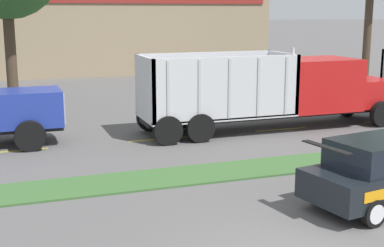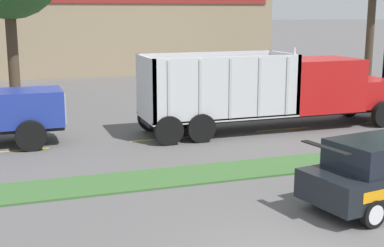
{
  "view_description": "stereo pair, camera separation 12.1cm",
  "coord_description": "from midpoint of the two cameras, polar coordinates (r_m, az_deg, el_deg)",
  "views": [
    {
      "loc": [
        -5.33,
        -8.54,
        4.88
      ],
      "look_at": [
        0.05,
        6.57,
        1.53
      ],
      "focal_mm": 50.0,
      "sensor_mm": 36.0,
      "label": 1
    },
    {
      "loc": [
        -5.21,
        -8.58,
        4.88
      ],
      "look_at": [
        0.05,
        6.57,
        1.53
      ],
      "focal_mm": 50.0,
      "sensor_mm": 36.0,
      "label": 2
    }
  ],
  "objects": [
    {
      "name": "centre_line_5",
      "position": [
        22.97,
        9.33,
        -0.61
      ],
      "size": [
        2.4,
        0.14,
        0.01
      ],
      "primitive_type": "cube",
      "color": "yellow",
      "rests_on": "ground_plane"
    },
    {
      "name": "rally_car",
      "position": [
        14.43,
        19.52,
        -4.86
      ],
      "size": [
        4.6,
        2.56,
        1.82
      ],
      "color": "black",
      "rests_on": "ground_plane"
    },
    {
      "name": "centre_line_4",
      "position": [
        20.94,
        -3.73,
        -1.68
      ],
      "size": [
        2.4,
        0.14,
        0.01
      ],
      "primitive_type": "cube",
      "color": "yellow",
      "rests_on": "ground_plane"
    },
    {
      "name": "centre_line_3",
      "position": [
        20.2,
        -18.64,
        -2.79
      ],
      "size": [
        2.4,
        0.14,
        0.01
      ],
      "primitive_type": "cube",
      "color": "yellow",
      "rests_on": "ground_plane"
    },
    {
      "name": "store_building_backdrop",
      "position": [
        47.46,
        -9.58,
        9.61
      ],
      "size": [
        25.81,
        12.1,
        6.37
      ],
      "color": "#9E896B",
      "rests_on": "ground_plane"
    },
    {
      "name": "dump_truck_trail",
      "position": [
        23.27,
        10.63,
        3.45
      ],
      "size": [
        11.31,
        2.85,
        3.48
      ],
      "color": "black",
      "rests_on": "ground_plane"
    },
    {
      "name": "grass_verge",
      "position": [
        16.33,
        0.15,
        -5.46
      ],
      "size": [
        120.0,
        1.85,
        0.06
      ],
      "primitive_type": "cube",
      "color": "#3D6633",
      "rests_on": "ground_plane"
    }
  ]
}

